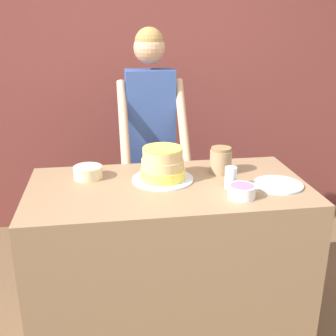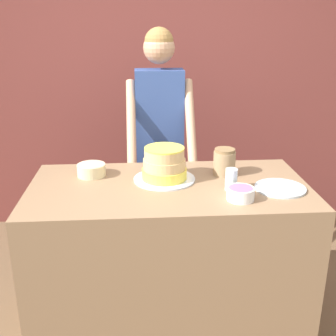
# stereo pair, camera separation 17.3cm
# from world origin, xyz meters

# --- Properties ---
(wall_back) EXTENTS (10.00, 0.05, 2.60)m
(wall_back) POSITION_xyz_m (0.00, 1.96, 1.30)
(wall_back) COLOR brown
(wall_back) RESTS_ON ground_plane
(counter) EXTENTS (1.56, 0.80, 0.95)m
(counter) POSITION_xyz_m (0.00, 0.40, 0.48)
(counter) COLOR #8C6B4C
(counter) RESTS_ON ground_plane
(person_baker) EXTENTS (0.46, 0.48, 1.78)m
(person_baker) POSITION_xyz_m (-0.01, 1.15, 1.12)
(person_baker) COLOR #2D2D38
(person_baker) RESTS_ON ground_plane
(cake) EXTENTS (0.35, 0.35, 0.19)m
(cake) POSITION_xyz_m (-0.02, 0.48, 1.04)
(cake) COLOR silver
(cake) RESTS_ON counter
(frosting_bowl_purple) EXTENTS (0.14, 0.14, 0.07)m
(frosting_bowl_purple) POSITION_xyz_m (0.35, 0.18, 0.99)
(frosting_bowl_purple) COLOR white
(frosting_bowl_purple) RESTS_ON counter
(frosting_bowl_pink) EXTENTS (0.17, 0.17, 0.07)m
(frosting_bowl_pink) POSITION_xyz_m (-0.44, 0.58, 0.99)
(frosting_bowl_pink) COLOR beige
(frosting_bowl_pink) RESTS_ON counter
(drinking_glass) EXTENTS (0.07, 0.07, 0.12)m
(drinking_glass) POSITION_xyz_m (0.33, 0.31, 1.01)
(drinking_glass) COLOR silver
(drinking_glass) RESTS_ON counter
(ceramic_plate) EXTENTS (0.28, 0.28, 0.01)m
(ceramic_plate) POSITION_xyz_m (0.60, 0.30, 0.96)
(ceramic_plate) COLOR silver
(ceramic_plate) RESTS_ON counter
(stoneware_jar) EXTENTS (0.13, 0.13, 0.16)m
(stoneware_jar) POSITION_xyz_m (0.34, 0.55, 1.03)
(stoneware_jar) COLOR #9E7F5B
(stoneware_jar) RESTS_ON counter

